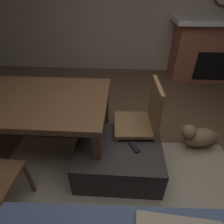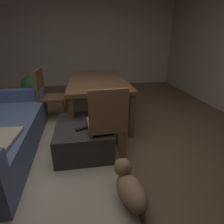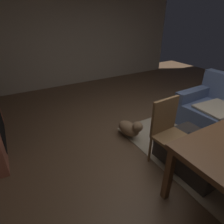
% 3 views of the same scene
% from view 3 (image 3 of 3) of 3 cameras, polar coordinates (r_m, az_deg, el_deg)
% --- Properties ---
extents(floor, '(9.46, 9.46, 0.00)m').
position_cam_3_polar(floor, '(3.08, 20.15, -11.68)').
color(floor, brown).
extents(wall_left, '(0.12, 6.29, 2.73)m').
position_cam_3_polar(wall_left, '(5.73, -10.15, 22.30)').
color(wall_left, '#B7A893').
rests_on(wall_left, ground).
extents(area_rug, '(2.60, 2.00, 0.01)m').
position_cam_3_polar(area_rug, '(3.34, 29.42, -10.31)').
color(area_rug, tan).
rests_on(area_rug, ground).
extents(ottoman_coffee_table, '(0.89, 0.71, 0.37)m').
position_cam_3_polar(ottoman_coffee_table, '(2.83, 24.03, -11.61)').
color(ottoman_coffee_table, '#2D2826').
rests_on(ottoman_coffee_table, ground).
extents(tv_remote, '(0.12, 0.16, 0.02)m').
position_cam_3_polar(tv_remote, '(2.80, 22.62, -6.78)').
color(tv_remote, black).
rests_on(tv_remote, ottoman_coffee_table).
extents(dining_chair_west, '(0.46, 0.46, 0.93)m').
position_cam_3_polar(dining_chair_west, '(2.57, 17.18, -5.23)').
color(dining_chair_west, brown).
rests_on(dining_chair_west, ground).
extents(small_dog, '(0.50, 0.31, 0.32)m').
position_cam_3_polar(small_dog, '(3.13, 5.64, -4.96)').
color(small_dog, '#8C6B4C').
rests_on(small_dog, ground).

